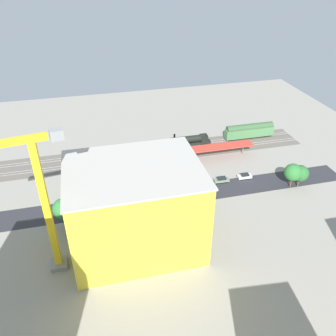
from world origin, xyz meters
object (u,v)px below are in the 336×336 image
parked_car_6 (100,197)px  construction_building (135,208)px  parked_car_4 (151,190)px  tower_crane (31,197)px  parked_car_5 (125,195)px  parked_car_2 (200,183)px  parked_car_3 (174,186)px  street_tree_2 (63,209)px  locomotive (191,140)px  parked_car_1 (221,180)px  box_truck_0 (120,198)px  street_tree_4 (300,173)px  street_tree_1 (293,172)px  street_tree_0 (105,205)px  platform_canopy_near (170,153)px  passenger_coach (249,131)px  box_truck_1 (143,196)px  street_tree_3 (135,198)px  traffic_light (150,177)px  parked_car_0 (245,176)px

parked_car_6 → construction_building: 23.26m
parked_car_6 → parked_car_4: bearing=180.0°
parked_car_6 → tower_crane: 33.18m
parked_car_4 → parked_car_5: size_ratio=0.99×
parked_car_2 → parked_car_3: parked_car_2 is taller
street_tree_2 → construction_building: bearing=148.9°
locomotive → tower_crane: size_ratio=0.46×
parked_car_3 → construction_building: 26.25m
parked_car_1 → parked_car_2: 7.05m
box_truck_0 → street_tree_4: street_tree_4 is taller
street_tree_1 → construction_building: bearing=14.0°
box_truck_0 → street_tree_0: street_tree_0 is taller
platform_canopy_near → construction_building: construction_building is taller
box_truck_0 → parked_car_2: bearing=-173.0°
street_tree_0 → parked_car_2: bearing=-162.7°
parked_car_6 → street_tree_2: (9.47, 9.67, 4.92)m
parked_car_6 → platform_canopy_near: bearing=-149.2°
passenger_coach → parked_car_6: size_ratio=4.13×
passenger_coach → parked_car_2: size_ratio=4.35×
parked_car_2 → box_truck_1: size_ratio=0.47×
parked_car_4 → street_tree_4: 44.48m
street_tree_0 → street_tree_4: bearing=-178.5°
street_tree_0 → street_tree_3: 7.83m
parked_car_4 → box_truck_1: 5.03m
parked_car_6 → traffic_light: (-14.74, -0.72, 3.97)m
passenger_coach → box_truck_1: 54.83m
parked_car_1 → parked_car_5: size_ratio=1.11×
locomotive → tower_crane: bearing=45.6°
street_tree_3 → construction_building: bearing=83.1°
passenger_coach → construction_building: construction_building is taller
box_truck_1 → street_tree_1: (-44.27, 3.85, 3.57)m
platform_canopy_near → box_truck_1: bearing=55.6°
parked_car_2 → construction_building: 31.20m
locomotive → parked_car_1: 25.88m
street_tree_1 → street_tree_2: size_ratio=0.94×
parked_car_0 → street_tree_3: size_ratio=0.56×
parked_car_1 → parked_car_4: 22.03m
parked_car_5 → street_tree_1: bearing=171.8°
locomotive → parked_car_5: 38.18m
parked_car_2 → street_tree_3: 23.18m
street_tree_0 → traffic_light: bearing=-143.8°
parked_car_5 → street_tree_1: size_ratio=0.55×
platform_canopy_near → passenger_coach: (-33.72, -11.12, -1.08)m
locomotive → box_truck_1: (23.17, 29.42, -0.10)m
tower_crane → street_tree_4: (-71.74, -15.72, -15.30)m
locomotive → parked_car_0: locomotive is taller
construction_building → box_truck_0: size_ratio=3.18×
platform_canopy_near → tower_crane: (37.55, 38.04, 15.83)m
passenger_coach → platform_canopy_near: bearing=18.3°
parked_car_4 → traffic_light: (0.07, -0.73, 3.98)m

